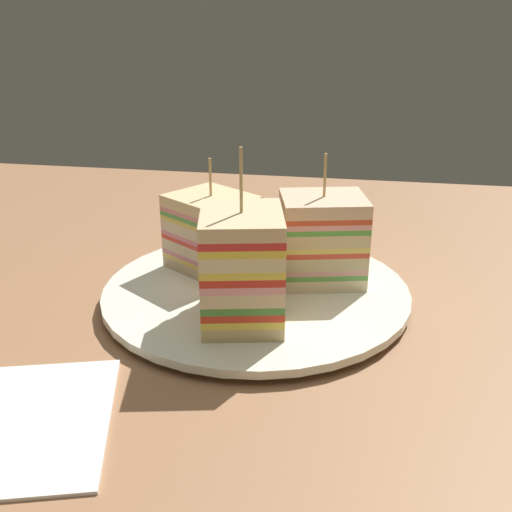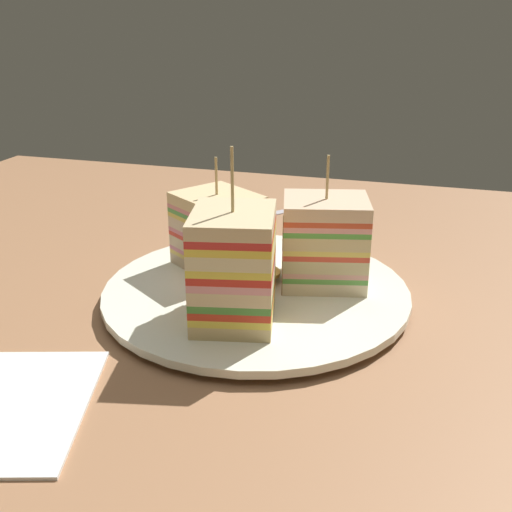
# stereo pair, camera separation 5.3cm
# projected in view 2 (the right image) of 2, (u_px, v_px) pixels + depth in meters

# --- Properties ---
(ground_plane) EXTENTS (1.14, 0.87, 0.02)m
(ground_plane) POSITION_uv_depth(u_px,v_px,m) (256.00, 309.00, 0.55)
(ground_plane) COLOR #9F6E4A
(plate) EXTENTS (0.27, 0.27, 0.01)m
(plate) POSITION_uv_depth(u_px,v_px,m) (256.00, 292.00, 0.54)
(plate) COLOR white
(plate) RESTS_ON ground_plane
(sandwich_wedge_0) EXTENTS (0.09, 0.08, 0.12)m
(sandwich_wedge_0) POSITION_uv_depth(u_px,v_px,m) (324.00, 242.00, 0.53)
(sandwich_wedge_0) COLOR beige
(sandwich_wedge_0) RESTS_ON plate
(sandwich_wedge_1) EXTENTS (0.10, 0.09, 0.11)m
(sandwich_wedge_1) POSITION_uv_depth(u_px,v_px,m) (218.00, 231.00, 0.57)
(sandwich_wedge_1) COLOR beige
(sandwich_wedge_1) RESTS_ON plate
(sandwich_wedge_2) EXTENTS (0.08, 0.08, 0.14)m
(sandwich_wedge_2) POSITION_uv_depth(u_px,v_px,m) (232.00, 267.00, 0.47)
(sandwich_wedge_2) COLOR #DFBF7F
(sandwich_wedge_2) RESTS_ON plate
(chip_pile) EXTENTS (0.05, 0.07, 0.02)m
(chip_pile) POSITION_uv_depth(u_px,v_px,m) (247.00, 275.00, 0.54)
(chip_pile) COLOR #E0BE69
(chip_pile) RESTS_ON plate
(spoon) EXTENTS (0.11, 0.12, 0.01)m
(spoon) POSITION_uv_depth(u_px,v_px,m) (214.00, 223.00, 0.72)
(spoon) COLOR silver
(spoon) RESTS_ON ground_plane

